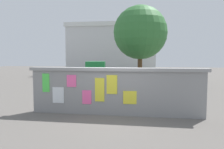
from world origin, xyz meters
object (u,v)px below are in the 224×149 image
(auto_rickshaw_truck, at_px, (111,76))
(person_walking, at_px, (98,83))
(tree_roadside, at_px, (140,33))
(motorcycle, at_px, (72,92))
(bicycle_far, at_px, (159,93))
(bicycle_near, at_px, (143,100))

(auto_rickshaw_truck, xyz_separation_m, person_walking, (0.14, -4.66, 0.09))
(person_walking, distance_m, tree_roadside, 9.32)
(motorcycle, height_order, bicycle_far, bicycle_far)
(bicycle_near, height_order, bicycle_far, same)
(auto_rickshaw_truck, xyz_separation_m, tree_roadside, (1.74, 3.98, 3.19))
(bicycle_far, bearing_deg, person_walking, -153.27)
(person_walking, bearing_deg, tree_roadside, 79.49)
(person_walking, height_order, tree_roadside, tree_roadside)
(auto_rickshaw_truck, bearing_deg, person_walking, -88.25)
(bicycle_near, distance_m, tree_roadside, 9.74)
(auto_rickshaw_truck, relative_size, bicycle_near, 2.21)
(bicycle_near, bearing_deg, bicycle_far, 66.86)
(auto_rickshaw_truck, distance_m, motorcycle, 4.24)
(motorcycle, distance_m, tree_roadside, 9.29)
(bicycle_far, bearing_deg, bicycle_near, -113.14)
(person_walking, relative_size, tree_roadside, 0.26)
(auto_rickshaw_truck, xyz_separation_m, motorcycle, (-1.26, -4.03, -0.44))
(tree_roadside, bearing_deg, bicycle_far, -80.48)
(motorcycle, bearing_deg, auto_rickshaw_truck, 72.62)
(auto_rickshaw_truck, height_order, tree_roadside, tree_roadside)
(bicycle_near, height_order, person_walking, person_walking)
(bicycle_near, bearing_deg, auto_rickshaw_truck, 113.73)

